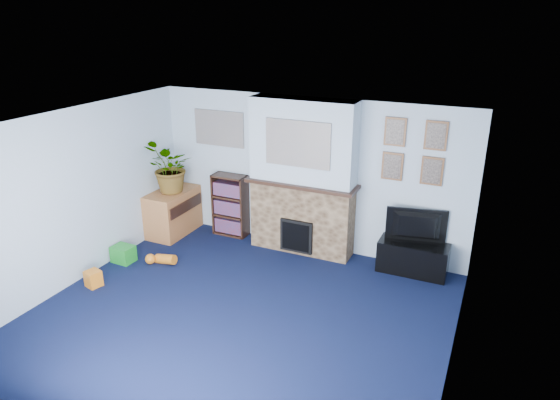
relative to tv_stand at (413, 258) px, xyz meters
The scene contains 26 objects.
floor 2.69m from the tv_stand, 130.66° to the right, with size 5.00×4.50×0.01m, color black.
ceiling 3.45m from the tv_stand, 130.66° to the right, with size 5.00×4.50×0.01m, color white.
wall_back 2.01m from the tv_stand, behind, with size 5.00×0.04×2.40m, color silver.
wall_front 4.72m from the tv_stand, 112.16° to the right, with size 5.00×0.04×2.40m, color silver.
wall_left 4.80m from the tv_stand, 154.43° to the right, with size 0.04×4.50×2.40m, color silver.
wall_right 2.38m from the tv_stand, 69.56° to the right, with size 0.04×4.50×2.40m, color silver.
chimney_breast 1.99m from the tv_stand, behind, with size 1.72×0.50×2.40m.
collage_main 2.34m from the tv_stand, behind, with size 1.00×0.03×0.68m, color gray.
collage_left 3.65m from the tv_stand, behind, with size 0.90×0.03×0.58m, color gray.
portrait_tl 1.84m from the tv_stand, 155.72° to the left, with size 0.30×0.03×0.40m, color brown.
portrait_tr 1.79m from the tv_stand, 61.95° to the left, with size 0.30×0.03×0.40m, color brown.
portrait_bl 1.36m from the tv_stand, 155.72° to the left, with size 0.30×0.03×0.40m, color brown.
portrait_br 1.29m from the tv_stand, 61.95° to the left, with size 0.30×0.03×0.40m, color brown.
tv_stand is the anchor object (origin of this frame).
television 0.49m from the tv_stand, 90.00° to the left, with size 0.85×0.11×0.49m, color black.
bookshelf 3.07m from the tv_stand, behind, with size 0.58×0.28×1.05m.
sideboard 4.00m from the tv_stand, behind, with size 0.54×0.97×0.75m, color #B06B38.
potted_plant 4.06m from the tv_stand, behind, with size 0.77×0.66×0.85m, color #26661E.
mantel_clock 2.05m from the tv_stand, behind, with size 0.11×0.06×0.15m, color gold.
mantel_candle 1.73m from the tv_stand, behind, with size 0.05×0.05×0.15m, color #B2BFC6.
mantel_teddy 2.56m from the tv_stand, behind, with size 0.12×0.12×0.12m, color gray.
mantel_can 1.47m from the tv_stand, behind, with size 0.05×0.05×0.11m, color orange.
green_crate 4.31m from the tv_stand, 159.81° to the right, with size 0.31×0.25×0.25m, color #198C26.
toy_ball 3.88m from the tv_stand, 159.16° to the right, with size 0.16×0.16×0.16m, color orange.
toy_block 4.52m from the tv_stand, 150.40° to the right, with size 0.19×0.19×0.23m, color orange.
toy_tube 3.66m from the tv_stand, 159.58° to the right, with size 0.15×0.15×0.32m, color orange.
Camera 1 is at (2.67, -4.62, 3.57)m, focal length 32.00 mm.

